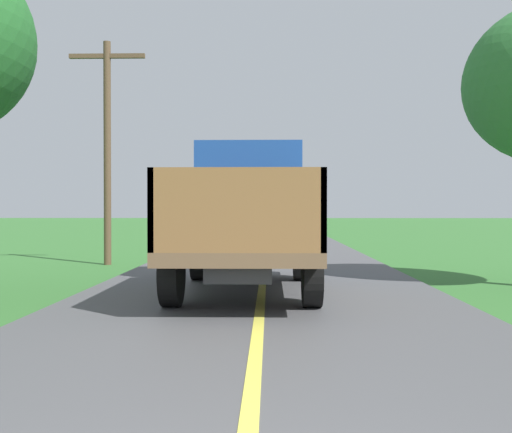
# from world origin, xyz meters

# --- Properties ---
(banana_truck_near) EXTENTS (2.38, 5.82, 2.80)m
(banana_truck_near) POSITION_xyz_m (-0.27, 9.71, 1.48)
(banana_truck_near) COLOR #2D2D30
(banana_truck_near) RESTS_ON road_surface
(utility_pole_roadside) EXTENTS (2.10, 0.20, 6.17)m
(utility_pole_roadside) POSITION_xyz_m (-4.35, 14.76, 3.38)
(utility_pole_roadside) COLOR brown
(utility_pole_roadside) RESTS_ON ground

